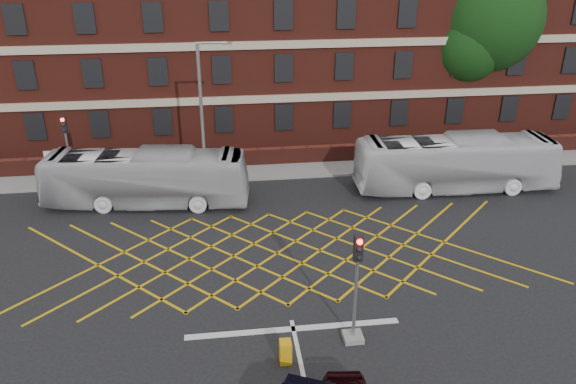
{
  "coord_description": "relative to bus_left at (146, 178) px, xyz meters",
  "views": [
    {
      "loc": [
        -2.33,
        -20.15,
        13.29
      ],
      "look_at": [
        0.44,
        1.5,
        3.31
      ],
      "focal_mm": 35.0,
      "sensor_mm": 36.0,
      "label": 1
    }
  ],
  "objects": [
    {
      "name": "ground",
      "position": [
        6.37,
        -8.15,
        -1.51
      ],
      "size": [
        120.0,
        120.0,
        0.0
      ],
      "primitive_type": "plane",
      "color": "black",
      "rests_on": "ground"
    },
    {
      "name": "victorian_building",
      "position": [
        6.61,
        13.85,
        6.32
      ],
      "size": [
        51.0,
        12.17,
        20.4
      ],
      "color": "#5E2118",
      "rests_on": "ground"
    },
    {
      "name": "boundary_wall",
      "position": [
        6.37,
        4.85,
        -0.96
      ],
      "size": [
        56.0,
        0.5,
        1.1
      ],
      "primitive_type": "cube",
      "color": "#531E16",
      "rests_on": "ground"
    },
    {
      "name": "far_pavement",
      "position": [
        6.37,
        3.85,
        -1.45
      ],
      "size": [
        60.0,
        3.0,
        0.12
      ],
      "primitive_type": "cube",
      "color": "slate",
      "rests_on": "ground"
    },
    {
      "name": "box_junction_hatching",
      "position": [
        6.37,
        -6.15,
        -1.51
      ],
      "size": [
        8.22,
        8.22,
        0.02
      ],
      "primitive_type": "cube",
      "rotation": [
        0.0,
        0.0,
        0.79
      ],
      "color": "#CC990C",
      "rests_on": "ground"
    },
    {
      "name": "stop_line",
      "position": [
        6.37,
        -11.65,
        -1.5
      ],
      "size": [
        8.0,
        0.3,
        0.02
      ],
      "primitive_type": "cube",
      "color": "silver",
      "rests_on": "ground"
    },
    {
      "name": "bus_left",
      "position": [
        0.0,
        0.0,
        0.0
      ],
      "size": [
        11.1,
        3.85,
        3.03
      ],
      "primitive_type": "imported",
      "rotation": [
        0.0,
        0.0,
        1.45
      ],
      "color": "silver",
      "rests_on": "ground"
    },
    {
      "name": "bus_right",
      "position": [
        17.2,
        -0.21,
        0.07
      ],
      "size": [
        11.45,
        3.03,
        3.17
      ],
      "primitive_type": "imported",
      "rotation": [
        0.0,
        0.0,
        1.54
      ],
      "color": "silver",
      "rests_on": "ground"
    },
    {
      "name": "deciduous_tree",
      "position": [
        22.62,
        9.83,
        6.1
      ],
      "size": [
        7.94,
        7.81,
        12.07
      ],
      "color": "black",
      "rests_on": "ground"
    },
    {
      "name": "traffic_light_near",
      "position": [
        8.43,
        -12.49,
        0.25
      ],
      "size": [
        0.7,
        0.7,
        4.27
      ],
      "color": "slate",
      "rests_on": "ground"
    },
    {
      "name": "traffic_light_far",
      "position": [
        -4.49,
        2.74,
        0.25
      ],
      "size": [
        0.7,
        0.7,
        4.27
      ],
      "color": "slate",
      "rests_on": "ground"
    },
    {
      "name": "street_lamp",
      "position": [
        3.21,
        0.84,
        1.35
      ],
      "size": [
        2.25,
        1.0,
        8.44
      ],
      "color": "slate",
      "rests_on": "ground"
    },
    {
      "name": "direction_signs",
      "position": [
        -5.46,
        3.25,
        -0.14
      ],
      "size": [
        1.1,
        0.16,
        2.2
      ],
      "color": "gray",
      "rests_on": "ground"
    },
    {
      "name": "utility_cabinet",
      "position": [
        5.87,
        -13.34,
        -1.09
      ],
      "size": [
        0.4,
        0.45,
        0.84
      ],
      "primitive_type": "cube",
      "color": "orange",
      "rests_on": "ground"
    }
  ]
}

